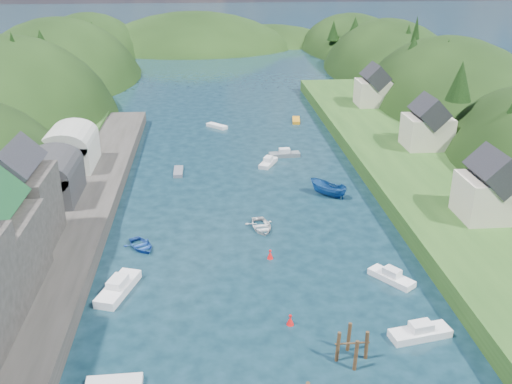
{
  "coord_description": "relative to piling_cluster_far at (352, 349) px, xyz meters",
  "views": [
    {
      "loc": [
        -5.47,
        -36.51,
        31.58
      ],
      "look_at": [
        0.0,
        28.0,
        4.0
      ],
      "focal_mm": 40.0,
      "sensor_mm": 36.0,
      "label": 1
    }
  ],
  "objects": [
    {
      "name": "hillside_left",
      "position": [
        -50.71,
        73.95,
        -9.14
      ],
      "size": [
        44.0,
        245.56,
        52.0
      ],
      "color": "black",
      "rests_on": "ground"
    },
    {
      "name": "piling_cluster_far",
      "position": [
        0.0,
        0.0,
        0.0
      ],
      "size": [
        2.91,
        2.74,
        3.35
      ],
      "color": "#382314",
      "rests_on": "ground"
    },
    {
      "name": "terrace_right",
      "position": [
        19.29,
        38.95,
        0.1
      ],
      "size": [
        16.0,
        120.0,
        2.4
      ],
      "primitive_type": "cube",
      "color": "#234719",
      "rests_on": "ground"
    },
    {
      "name": "moored_boats",
      "position": [
        -7.24,
        18.38,
        -0.52
      ],
      "size": [
        34.91,
        93.51,
        2.19
      ],
      "color": "#1A4193",
      "rests_on": "ground"
    },
    {
      "name": "channel_buoy_near",
      "position": [
        -4.42,
        5.2,
        -0.63
      ],
      "size": [
        0.7,
        0.7,
        1.1
      ],
      "color": "red",
      "rests_on": "ground"
    },
    {
      "name": "hillside_right",
      "position": [
        39.29,
        73.95,
        -8.52
      ],
      "size": [
        36.0,
        245.56,
        48.0
      ],
      "color": "black",
      "rests_on": "ground"
    },
    {
      "name": "right_bank_cottages",
      "position": [
        22.29,
        47.29,
        4.74
      ],
      "size": [
        9.0,
        59.24,
        8.41
      ],
      "color": "beige",
      "rests_on": "terrace_right"
    },
    {
      "name": "quay_left",
      "position": [
        -29.71,
        18.95,
        -0.1
      ],
      "size": [
        12.0,
        110.0,
        2.0
      ],
      "primitive_type": "cube",
      "color": "#2D2B28",
      "rests_on": "ground"
    },
    {
      "name": "ground",
      "position": [
        -5.71,
        48.95,
        -1.1
      ],
      "size": [
        600.0,
        600.0,
        0.0
      ],
      "primitive_type": "plane",
      "color": "black",
      "rests_on": "ground"
    },
    {
      "name": "far_hills",
      "position": [
        -4.5,
        172.96,
        -11.91
      ],
      "size": [
        103.0,
        68.0,
        44.0
      ],
      "color": "black",
      "rests_on": "ground"
    },
    {
      "name": "channel_buoy_far",
      "position": [
        -4.95,
        17.41,
        -0.63
      ],
      "size": [
        0.7,
        0.7,
        1.1
      ],
      "color": "red",
      "rests_on": "ground"
    },
    {
      "name": "boat_sheds",
      "position": [
        -31.71,
        37.95,
        4.17
      ],
      "size": [
        7.0,
        21.0,
        7.5
      ],
      "color": "#2D2D30",
      "rests_on": "quay_left"
    },
    {
      "name": "hill_trees",
      "position": [
        -5.93,
        64.48,
        10.03
      ],
      "size": [
        92.4,
        148.05,
        12.93
      ],
      "color": "black",
      "rests_on": "ground"
    }
  ]
}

